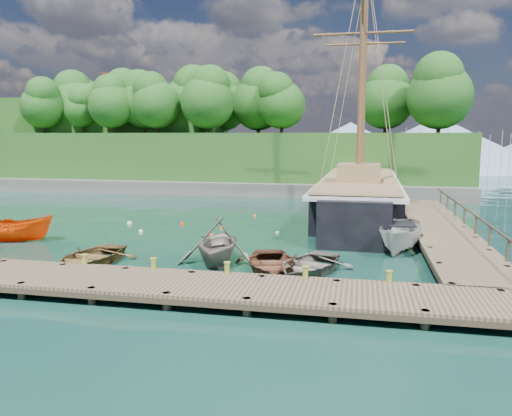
# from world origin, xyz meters

# --- Properties ---
(ground) EXTENTS (160.00, 160.00, 0.00)m
(ground) POSITION_xyz_m (0.00, 0.00, 0.00)
(ground) COLOR #10332B
(ground) RESTS_ON ground
(dock_near) EXTENTS (20.00, 3.20, 1.10)m
(dock_near) POSITION_xyz_m (2.00, -6.50, 0.43)
(dock_near) COLOR #443827
(dock_near) RESTS_ON ground
(dock_east) EXTENTS (3.20, 24.00, 1.10)m
(dock_east) POSITION_xyz_m (11.50, 7.00, 0.43)
(dock_east) COLOR #443827
(dock_east) RESTS_ON ground
(bollard_0) EXTENTS (0.26, 0.26, 0.45)m
(bollard_0) POSITION_xyz_m (-4.00, -5.10, 0.00)
(bollard_0) COLOR olive
(bollard_0) RESTS_ON ground
(bollard_1) EXTENTS (0.26, 0.26, 0.45)m
(bollard_1) POSITION_xyz_m (-1.00, -5.10, 0.00)
(bollard_1) COLOR olive
(bollard_1) RESTS_ON ground
(bollard_2) EXTENTS (0.26, 0.26, 0.45)m
(bollard_2) POSITION_xyz_m (2.00, -5.10, 0.00)
(bollard_2) COLOR olive
(bollard_2) RESTS_ON ground
(bollard_3) EXTENTS (0.26, 0.26, 0.45)m
(bollard_3) POSITION_xyz_m (5.00, -5.10, 0.00)
(bollard_3) COLOR olive
(bollard_3) RESTS_ON ground
(bollard_4) EXTENTS (0.26, 0.26, 0.45)m
(bollard_4) POSITION_xyz_m (8.00, -5.10, 0.00)
(bollard_4) COLOR olive
(bollard_4) RESTS_ON ground
(rowboat_0) EXTENTS (3.45, 4.63, 0.92)m
(rowboat_0) POSITION_xyz_m (-5.06, -2.93, 0.00)
(rowboat_0) COLOR brown
(rowboat_0) RESTS_ON ground
(rowboat_1) EXTENTS (4.20, 4.70, 2.25)m
(rowboat_1) POSITION_xyz_m (0.61, -1.57, 0.00)
(rowboat_1) COLOR #6A6257
(rowboat_1) RESTS_ON ground
(rowboat_2) EXTENTS (4.02, 4.92, 0.89)m
(rowboat_2) POSITION_xyz_m (3.18, -2.26, 0.00)
(rowboat_2) COLOR #4D291A
(rowboat_2) RESTS_ON ground
(rowboat_3) EXTENTS (4.39, 5.15, 0.90)m
(rowboat_3) POSITION_xyz_m (4.81, -2.19, 0.00)
(rowboat_3) COLOR #675B53
(rowboat_3) RESTS_ON ground
(motorboat_orange) EXTENTS (4.29, 2.55, 1.56)m
(motorboat_orange) POSITION_xyz_m (-11.64, 0.75, 0.00)
(motorboat_orange) COLOR #EE4803
(motorboat_orange) RESTS_ON ground
(cabin_boat_white) EXTENTS (2.98, 4.75, 1.72)m
(cabin_boat_white) POSITION_xyz_m (9.00, 2.48, 0.00)
(cabin_boat_white) COLOR silver
(cabin_boat_white) RESTS_ON ground
(schooner) EXTENTS (5.83, 29.25, 21.76)m
(schooner) POSITION_xyz_m (6.87, 13.48, 1.21)
(schooner) COLOR black
(schooner) RESTS_ON ground
(mooring_buoy_0) EXTENTS (0.28, 0.28, 0.28)m
(mooring_buoy_0) POSITION_xyz_m (-6.04, 4.63, 0.00)
(mooring_buoy_0) COLOR white
(mooring_buoy_0) RESTS_ON ground
(mooring_buoy_1) EXTENTS (0.30, 0.30, 0.30)m
(mooring_buoy_1) POSITION_xyz_m (-1.55, 6.79, 0.00)
(mooring_buoy_1) COLOR orange
(mooring_buoy_1) RESTS_ON ground
(mooring_buoy_2) EXTENTS (0.27, 0.27, 0.27)m
(mooring_buoy_2) POSITION_xyz_m (-1.49, 4.37, 0.00)
(mooring_buoy_2) COLOR #E1421A
(mooring_buoy_2) RESTS_ON ground
(mooring_buoy_3) EXTENTS (0.30, 0.30, 0.30)m
(mooring_buoy_3) POSITION_xyz_m (2.17, 5.83, 0.00)
(mooring_buoy_3) COLOR silver
(mooring_buoy_3) RESTS_ON ground
(mooring_buoy_4) EXTENTS (0.31, 0.31, 0.31)m
(mooring_buoy_4) POSITION_xyz_m (-4.46, 7.54, 0.00)
(mooring_buoy_4) COLOR #F43500
(mooring_buoy_4) RESTS_ON ground
(mooring_buoy_5) EXTENTS (0.27, 0.27, 0.27)m
(mooring_buoy_5) POSITION_xyz_m (-0.46, 11.67, 0.00)
(mooring_buoy_5) COLOR #E25814
(mooring_buoy_5) RESTS_ON ground
(mooring_buoy_6) EXTENTS (0.34, 0.34, 0.34)m
(mooring_buoy_6) POSITION_xyz_m (-7.97, 7.08, 0.00)
(mooring_buoy_6) COLOR silver
(mooring_buoy_6) RESTS_ON ground
(headland) EXTENTS (51.00, 19.31, 12.90)m
(headland) POSITION_xyz_m (-12.88, 31.36, 5.54)
(headland) COLOR #474744
(headland) RESTS_ON ground
(distant_ridge) EXTENTS (117.00, 40.00, 10.00)m
(distant_ridge) POSITION_xyz_m (4.30, 70.00, 4.35)
(distant_ridge) COLOR #728CA5
(distant_ridge) RESTS_ON ground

